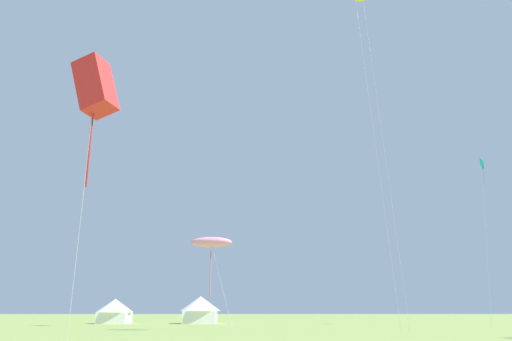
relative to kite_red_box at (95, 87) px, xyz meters
The scene contains 5 objects.
kite_red_box is the anchor object (origin of this frame).
kite_pink_parafoil 16.86m from the kite_red_box, 72.29° to the left, with size 3.42×2.84×6.90m.
kite_cyan_diamond 43.62m from the kite_red_box, 40.92° to the left, with size 1.85×1.82×17.45m.
festival_tent_left 37.50m from the kite_red_box, 101.49° to the left, with size 4.07×4.07×2.65m.
festival_tent_right 36.84m from the kite_red_box, 86.18° to the left, with size 4.52×4.52×2.94m.
Camera 1 is at (-0.62, -2.35, 1.44)m, focal length 35.08 mm.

